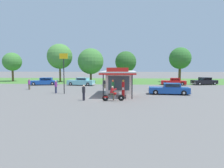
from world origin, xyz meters
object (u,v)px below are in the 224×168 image
Objects in this scene: motorcycle_with_rider at (113,95)px; parked_car_second_row_spare at (81,82)px; bystander_chatting_near_pumps at (29,84)px; featured_classic_sedan at (169,89)px; parked_car_back_row_left at (204,81)px; parked_car_back_row_centre at (44,82)px; gas_pump_offside at (123,89)px; bystander_strolling_foreground at (105,84)px; gas_pump_nearside at (113,89)px; parked_car_back_row_right at (174,82)px; parked_car_back_row_far_left at (116,82)px; bystander_standing_back_lot at (56,86)px; roadside_pole_sign at (64,67)px; bystander_admiring_sedan at (84,92)px.

parked_car_second_row_spare is (-7.52, 17.64, 0.06)m from motorcycle_with_rider.
bystander_chatting_near_pumps is at bearing 145.49° from motorcycle_with_rider.
parked_car_back_row_left is at bearing 55.89° from featured_classic_sedan.
parked_car_second_row_spare reaches higher than parked_car_back_row_centre.
gas_pump_offside is 1.39× the size of bystander_strolling_foreground.
gas_pump_nearside is 0.39× the size of parked_car_back_row_right.
parked_car_back_row_centre is 8.26m from bystander_chatting_near_pumps.
parked_car_back_row_far_left is 6.80m from parked_car_second_row_spare.
bystander_strolling_foreground is at bearing 13.73° from bystander_chatting_near_pumps.
parked_car_back_row_far_left is 3.06× the size of bystander_standing_back_lot.
parked_car_back_row_left is 3.21× the size of bystander_standing_back_lot.
bystander_chatting_near_pumps is (-21.06, 4.02, 0.25)m from featured_classic_sedan.
bystander_standing_back_lot is at bearing 157.10° from roadside_pole_sign.
gas_pump_nearside is 25.33m from parked_car_back_row_left.
gas_pump_offside is at bearing -60.28° from parked_car_second_row_spare.
gas_pump_offside is 1.25× the size of bystander_admiring_sedan.
bystander_standing_back_lot is at bearing -93.57° from parked_car_second_row_spare.
bystander_admiring_sedan is at bearing -134.53° from parked_car_back_row_left.
parked_car_back_row_far_left is (-0.75, 18.36, 0.04)m from motorcycle_with_rider.
gas_pump_nearside is 2.68m from motorcycle_with_rider.
parked_car_back_row_centre is at bearing -175.47° from parked_car_back_row_right.
parked_car_back_row_left is at bearing 8.08° from parked_car_back_row_far_left.
parked_car_back_row_right is 24.29m from bystander_admiring_sedan.
bystander_chatting_near_pumps is (-13.88, 7.00, -0.02)m from gas_pump_nearside.
featured_classic_sedan is at bearing -124.11° from parked_car_back_row_left.
parked_car_back_row_centre is 3.40× the size of bystander_admiring_sedan.
bystander_chatting_near_pumps reaches higher than parked_car_back_row_left.
bystander_chatting_near_pumps reaches higher than motorcycle_with_rider.
parked_car_back_row_centre is (-15.13, 17.85, 0.03)m from motorcycle_with_rider.
gas_pump_nearside is 1.36× the size of bystander_strolling_foreground.
parked_car_second_row_spare is at bearing 140.44° from featured_classic_sedan.
motorcycle_with_rider is 3.12m from bystander_admiring_sedan.
bystander_standing_back_lot is 0.32× the size of roadside_pole_sign.
featured_classic_sedan is 1.04× the size of parked_car_back_row_right.
parked_car_back_row_right is at bearing 4.53° from parked_car_back_row_centre.
gas_pump_offside reaches higher than gas_pump_nearside.
parked_car_back_row_centre is (-14.95, 15.19, -0.26)m from gas_pump_nearside.
parked_car_back_row_far_left is (-1.79, 15.70, -0.26)m from gas_pump_offside.
parked_car_back_row_far_left is at bearing 64.88° from roadside_pole_sign.
bystander_strolling_foreground is (-2.07, 9.89, -0.16)m from gas_pump_nearside.
roadside_pole_sign reaches higher than parked_car_back_row_far_left.
parked_car_second_row_spare is 7.33m from bystander_strolling_foreground.
gas_pump_nearside is 21.32m from parked_car_back_row_centre.
featured_classic_sedan is (7.19, 2.98, -0.27)m from gas_pump_nearside.
parked_car_back_row_right is (11.14, 17.25, -0.30)m from gas_pump_nearside.
bystander_chatting_near_pumps is at bearing -157.72° from parked_car_back_row_right.
parked_car_back_row_far_left is (-7.76, 12.72, 0.03)m from featured_classic_sedan.
roadside_pole_sign is at bearing -178.32° from featured_classic_sedan.
bystander_chatting_near_pumps is at bearing 138.90° from bystander_admiring_sedan.
bystander_standing_back_lot is at bearing -131.72° from bystander_strolling_foreground.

